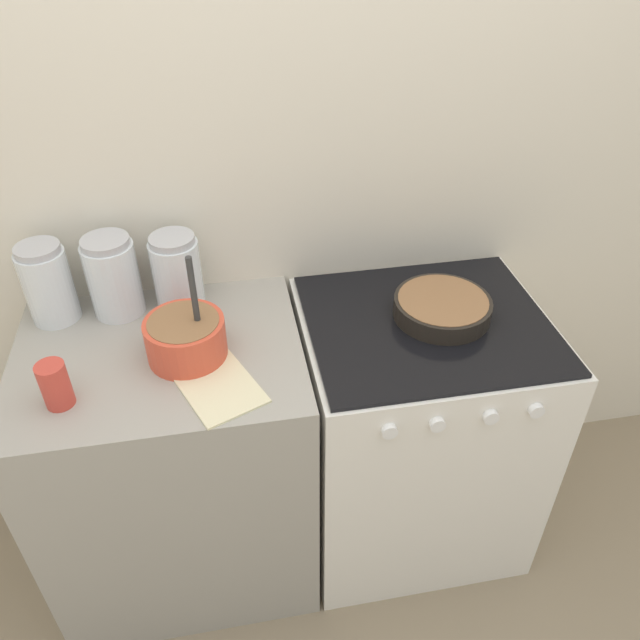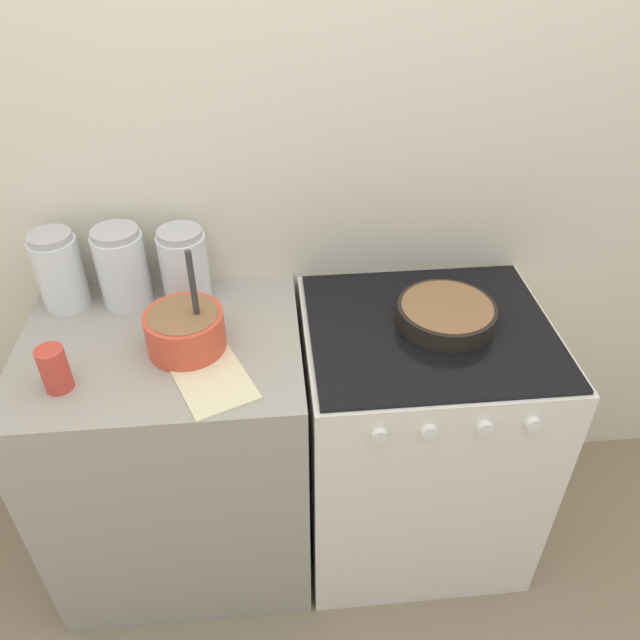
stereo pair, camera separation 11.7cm
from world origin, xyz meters
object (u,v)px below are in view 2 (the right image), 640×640
Objects in this scene: tin_can at (54,369)px; mixing_bowl at (185,329)px; baking_pan at (446,313)px; storage_jar_left at (61,275)px; storage_jar_middle at (123,271)px; storage_jar_right at (185,270)px; stove at (416,437)px.

mixing_bowl is at bearing 21.97° from tin_can.
baking_pan is 1.19× the size of storage_jar_left.
mixing_bowl is 1.27× the size of storage_jar_middle.
storage_jar_left is at bearing 99.15° from tin_can.
mixing_bowl reaches higher than baking_pan.
storage_jar_left is at bearing 180.00° from storage_jar_middle.
mixing_bowl is 0.30m from storage_jar_middle.
storage_jar_right is 0.46m from tin_can.
storage_jar_right is at bearing 0.00° from storage_jar_middle.
mixing_bowl reaches higher than tin_can.
tin_can is (-0.30, -0.12, -0.01)m from mixing_bowl.
storage_jar_middle is 1.97× the size of tin_can.
mixing_bowl is 2.50× the size of tin_can.
storage_jar_left is 0.37m from tin_can.
storage_jar_left is 0.34m from storage_jar_right.
tin_can is at bearing -170.49° from baking_pan.
storage_jar_left is (-0.36, 0.24, 0.03)m from mixing_bowl.
mixing_bowl reaches higher than storage_jar_middle.
storage_jar_right reaches higher than baking_pan.
baking_pan reaches higher than stove.
storage_jar_middle reaches higher than tin_can.
stove is at bearing -157.29° from baking_pan.
mixing_bowl is 1.33× the size of storage_jar_right.
storage_jar_middle is at bearing -180.00° from storage_jar_right.
mixing_bowl is (-0.66, -0.03, 0.51)m from stove.
mixing_bowl is at bearing -51.87° from storage_jar_middle.
storage_jar_right is at bearing 51.51° from tin_can.
stove is 1.17m from storage_jar_left.
mixing_bowl is 0.24m from storage_jar_right.
mixing_bowl is 0.32m from tin_can.
tin_can is (-0.96, -0.15, 0.50)m from stove.
storage_jar_middle is (-0.85, 0.21, 0.54)m from stove.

